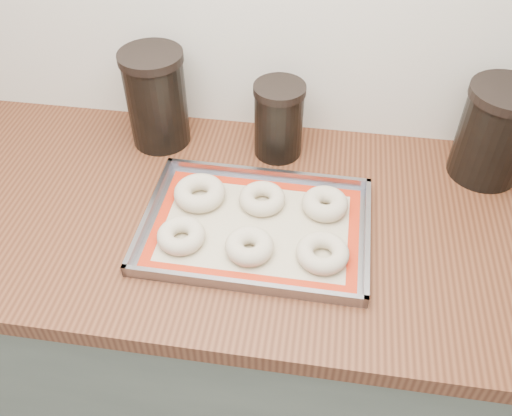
% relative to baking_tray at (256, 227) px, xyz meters
% --- Properties ---
extents(cabinet, '(3.00, 0.65, 0.86)m').
position_rel_baking_tray_xyz_m(cabinet, '(0.13, 0.05, -0.48)').
color(cabinet, slate).
rests_on(cabinet, floor).
extents(countertop, '(3.06, 0.68, 0.04)m').
position_rel_baking_tray_xyz_m(countertop, '(0.13, 0.05, -0.03)').
color(countertop, brown).
rests_on(countertop, cabinet).
extents(baking_tray, '(0.46, 0.33, 0.03)m').
position_rel_baking_tray_xyz_m(baking_tray, '(0.00, 0.00, 0.00)').
color(baking_tray, gray).
rests_on(baking_tray, countertop).
extents(baking_mat, '(0.42, 0.29, 0.00)m').
position_rel_baking_tray_xyz_m(baking_mat, '(-0.00, 0.00, -0.00)').
color(baking_mat, '#C6B793').
rests_on(baking_mat, baking_tray).
extents(bagel_front_left, '(0.10, 0.10, 0.03)m').
position_rel_baking_tray_xyz_m(bagel_front_left, '(-0.14, -0.06, 0.01)').
color(bagel_front_left, beige).
rests_on(bagel_front_left, baking_mat).
extents(bagel_front_mid, '(0.11, 0.11, 0.04)m').
position_rel_baking_tray_xyz_m(bagel_front_mid, '(-0.00, -0.07, 0.02)').
color(bagel_front_mid, beige).
rests_on(bagel_front_mid, baking_mat).
extents(bagel_front_right, '(0.11, 0.11, 0.03)m').
position_rel_baking_tray_xyz_m(bagel_front_right, '(0.14, -0.06, 0.01)').
color(bagel_front_right, beige).
rests_on(bagel_front_right, baking_mat).
extents(bagel_back_left, '(0.14, 0.14, 0.04)m').
position_rel_baking_tray_xyz_m(bagel_back_left, '(-0.13, 0.07, 0.02)').
color(bagel_back_left, beige).
rests_on(bagel_back_left, baking_mat).
extents(bagel_back_mid, '(0.10, 0.10, 0.03)m').
position_rel_baking_tray_xyz_m(bagel_back_mid, '(0.00, 0.07, 0.01)').
color(bagel_back_mid, beige).
rests_on(bagel_back_mid, baking_mat).
extents(bagel_back_right, '(0.10, 0.10, 0.04)m').
position_rel_baking_tray_xyz_m(bagel_back_right, '(0.14, 0.07, 0.02)').
color(bagel_back_right, beige).
rests_on(bagel_back_right, baking_mat).
extents(canister_left, '(0.15, 0.15, 0.23)m').
position_rel_baking_tray_xyz_m(canister_left, '(-0.27, 0.27, 0.11)').
color(canister_left, black).
rests_on(canister_left, countertop).
extents(canister_mid, '(0.12, 0.12, 0.18)m').
position_rel_baking_tray_xyz_m(canister_mid, '(0.01, 0.26, 0.08)').
color(canister_mid, black).
rests_on(canister_mid, countertop).
extents(canister_right, '(0.16, 0.16, 0.22)m').
position_rel_baking_tray_xyz_m(canister_right, '(0.49, 0.26, 0.10)').
color(canister_right, black).
rests_on(canister_right, countertop).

